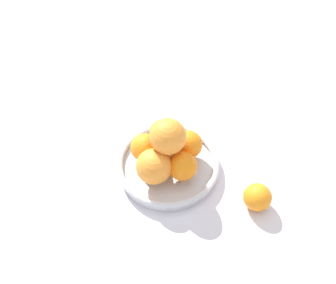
% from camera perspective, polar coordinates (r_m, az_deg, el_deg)
% --- Properties ---
extents(ground_plane, '(4.00, 4.00, 0.00)m').
position_cam_1_polar(ground_plane, '(0.84, 0.00, -4.59)').
color(ground_plane, silver).
extents(fruit_bowl, '(0.26, 0.26, 0.03)m').
position_cam_1_polar(fruit_bowl, '(0.82, 0.00, -3.90)').
color(fruit_bowl, silver).
rests_on(fruit_bowl, ground_plane).
extents(orange_pile, '(0.18, 0.17, 0.14)m').
position_cam_1_polar(orange_pile, '(0.76, -0.38, -1.12)').
color(orange_pile, orange).
rests_on(orange_pile, fruit_bowl).
extents(stray_orange, '(0.06, 0.06, 0.06)m').
position_cam_1_polar(stray_orange, '(0.78, 15.29, -9.24)').
color(stray_orange, orange).
rests_on(stray_orange, ground_plane).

